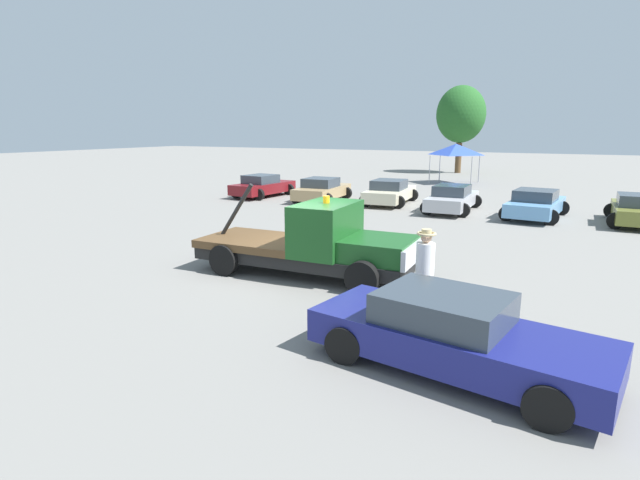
{
  "coord_description": "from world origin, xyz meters",
  "views": [
    {
      "loc": [
        6.66,
        -11.95,
        4.06
      ],
      "look_at": [
        0.5,
        0.0,
        1.05
      ],
      "focal_mm": 28.0,
      "sensor_mm": 36.0,
      "label": 1
    }
  ],
  "objects_px": {
    "parked_car_tan": "(322,190)",
    "parked_car_maroon": "(262,186)",
    "tow_truck": "(316,244)",
    "parked_car_silver": "(452,198)",
    "parked_car_olive": "(638,210)",
    "tree_left": "(461,115)",
    "parked_car_skyblue": "(535,204)",
    "canopy_tent_blue": "(456,149)",
    "parked_car_cream": "(390,192)",
    "foreground_car": "(453,334)",
    "person_near_truck": "(425,264)"
  },
  "relations": [
    {
      "from": "parked_car_tan",
      "to": "parked_car_maroon",
      "type": "bearing_deg",
      "value": 84.9
    },
    {
      "from": "tow_truck",
      "to": "parked_car_silver",
      "type": "relative_size",
      "value": 1.32
    },
    {
      "from": "parked_car_olive",
      "to": "tree_left",
      "type": "distance_m",
      "value": 26.4
    },
    {
      "from": "parked_car_skyblue",
      "to": "canopy_tent_blue",
      "type": "xyz_separation_m",
      "value": [
        -6.71,
        13.53,
        1.88
      ]
    },
    {
      "from": "parked_car_olive",
      "to": "canopy_tent_blue",
      "type": "xyz_separation_m",
      "value": [
        -10.75,
        13.36,
        1.89
      ]
    },
    {
      "from": "parked_car_cream",
      "to": "parked_car_skyblue",
      "type": "distance_m",
      "value": 7.59
    },
    {
      "from": "parked_car_tan",
      "to": "parked_car_olive",
      "type": "xyz_separation_m",
      "value": [
        15.32,
        -0.22,
        -0.0
      ]
    },
    {
      "from": "foreground_car",
      "to": "canopy_tent_blue",
      "type": "relative_size",
      "value": 1.67
    },
    {
      "from": "parked_car_tan",
      "to": "tree_left",
      "type": "distance_m",
      "value": 23.2
    },
    {
      "from": "parked_car_silver",
      "to": "canopy_tent_blue",
      "type": "relative_size",
      "value": 1.56
    },
    {
      "from": "parked_car_tan",
      "to": "canopy_tent_blue",
      "type": "xyz_separation_m",
      "value": [
        4.57,
        13.13,
        1.88
      ]
    },
    {
      "from": "parked_car_olive",
      "to": "parked_car_maroon",
      "type": "bearing_deg",
      "value": 88.87
    },
    {
      "from": "foreground_car",
      "to": "canopy_tent_blue",
      "type": "xyz_separation_m",
      "value": [
        -6.7,
        30.31,
        1.88
      ]
    },
    {
      "from": "parked_car_skyblue",
      "to": "parked_car_olive",
      "type": "xyz_separation_m",
      "value": [
        4.04,
        0.17,
        -0.0
      ]
    },
    {
      "from": "tow_truck",
      "to": "parked_car_tan",
      "type": "height_order",
      "value": "tow_truck"
    },
    {
      "from": "foreground_car",
      "to": "parked_car_skyblue",
      "type": "bearing_deg",
      "value": 99.48
    },
    {
      "from": "person_near_truck",
      "to": "parked_car_cream",
      "type": "distance_m",
      "value": 16.72
    },
    {
      "from": "parked_car_tan",
      "to": "parked_car_olive",
      "type": "distance_m",
      "value": 15.32
    },
    {
      "from": "parked_car_skyblue",
      "to": "parked_car_olive",
      "type": "distance_m",
      "value": 4.04
    },
    {
      "from": "parked_car_silver",
      "to": "parked_car_olive",
      "type": "distance_m",
      "value": 7.9
    },
    {
      "from": "tow_truck",
      "to": "parked_car_cream",
      "type": "distance_m",
      "value": 14.34
    },
    {
      "from": "parked_car_tan",
      "to": "parked_car_skyblue",
      "type": "height_order",
      "value": "same"
    },
    {
      "from": "parked_car_cream",
      "to": "parked_car_olive",
      "type": "relative_size",
      "value": 1.11
    },
    {
      "from": "foreground_car",
      "to": "parked_car_olive",
      "type": "height_order",
      "value": "same"
    },
    {
      "from": "parked_car_cream",
      "to": "canopy_tent_blue",
      "type": "relative_size",
      "value": 1.53
    },
    {
      "from": "parked_car_tan",
      "to": "parked_car_skyblue",
      "type": "bearing_deg",
      "value": -95.81
    },
    {
      "from": "parked_car_maroon",
      "to": "tree_left",
      "type": "bearing_deg",
      "value": -11.96
    },
    {
      "from": "foreground_car",
      "to": "person_near_truck",
      "type": "bearing_deg",
      "value": 125.29
    },
    {
      "from": "parked_car_tan",
      "to": "person_near_truck",
      "type": "bearing_deg",
      "value": -149.36
    },
    {
      "from": "parked_car_cream",
      "to": "foreground_car",
      "type": "bearing_deg",
      "value": -161.46
    },
    {
      "from": "foreground_car",
      "to": "parked_car_skyblue",
      "type": "height_order",
      "value": "same"
    },
    {
      "from": "parked_car_maroon",
      "to": "parked_car_silver",
      "type": "xyz_separation_m",
      "value": [
        11.53,
        -0.29,
        0.0
      ]
    },
    {
      "from": "parked_car_tan",
      "to": "parked_car_olive",
      "type": "relative_size",
      "value": 1.05
    },
    {
      "from": "parked_car_olive",
      "to": "canopy_tent_blue",
      "type": "relative_size",
      "value": 1.38
    },
    {
      "from": "person_near_truck",
      "to": "tree_left",
      "type": "bearing_deg",
      "value": -123.55
    },
    {
      "from": "parked_car_tan",
      "to": "parked_car_cream",
      "type": "relative_size",
      "value": 0.95
    },
    {
      "from": "parked_car_tan",
      "to": "parked_car_olive",
      "type": "bearing_deg",
      "value": -94.64
    },
    {
      "from": "foreground_car",
      "to": "tree_left",
      "type": "height_order",
      "value": "tree_left"
    },
    {
      "from": "parked_car_tan",
      "to": "parked_car_cream",
      "type": "bearing_deg",
      "value": -81.94
    },
    {
      "from": "parked_car_tan",
      "to": "parked_car_silver",
      "type": "height_order",
      "value": "same"
    },
    {
      "from": "tow_truck",
      "to": "parked_car_tan",
      "type": "relative_size",
      "value": 1.41
    },
    {
      "from": "parked_car_silver",
      "to": "tree_left",
      "type": "xyz_separation_m",
      "value": [
        -4.62,
        22.75,
        4.66
      ]
    },
    {
      "from": "tow_truck",
      "to": "parked_car_tan",
      "type": "bearing_deg",
      "value": 114.6
    },
    {
      "from": "canopy_tent_blue",
      "to": "tree_left",
      "type": "bearing_deg",
      "value": 100.65
    },
    {
      "from": "parked_car_skyblue",
      "to": "tree_left",
      "type": "relative_size",
      "value": 0.59
    },
    {
      "from": "person_near_truck",
      "to": "parked_car_skyblue",
      "type": "xyz_separation_m",
      "value": [
        1.21,
        14.29,
        -0.48
      ]
    },
    {
      "from": "parked_car_cream",
      "to": "tree_left",
      "type": "height_order",
      "value": "tree_left"
    },
    {
      "from": "foreground_car",
      "to": "parked_car_skyblue",
      "type": "distance_m",
      "value": 16.78
    },
    {
      "from": "parked_car_olive",
      "to": "parked_car_tan",
      "type": "bearing_deg",
      "value": 88.96
    },
    {
      "from": "canopy_tent_blue",
      "to": "tree_left",
      "type": "relative_size",
      "value": 0.39
    }
  ]
}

